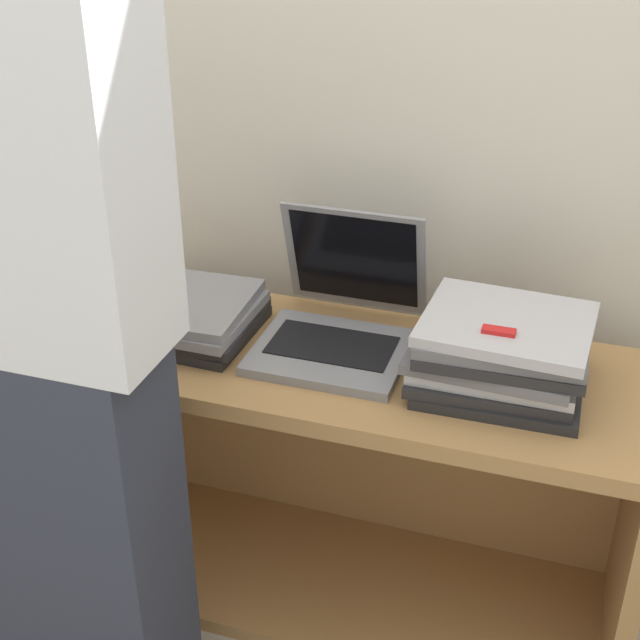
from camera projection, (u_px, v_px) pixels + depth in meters
name	position (u px, v px, depth m)	size (l,w,h in m)	color
wall_back	(382.00, 31.00, 1.80)	(8.00, 0.05, 2.40)	beige
cart	(338.00, 462.00, 2.00)	(1.30, 0.46, 0.62)	#A87A47
laptop_open	(339.00, 320.00, 1.82)	(0.30, 0.34, 0.27)	gray
laptop_stack_left	(180.00, 314.00, 1.87)	(0.32, 0.28, 0.09)	#232326
laptop_stack_right	(500.00, 352.00, 1.67)	(0.33, 0.28, 0.15)	#232326
person	(45.00, 316.00, 1.39)	(0.40, 0.54, 1.76)	#2D3342
inventory_tag	(499.00, 331.00, 1.58)	(0.06, 0.02, 0.01)	red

